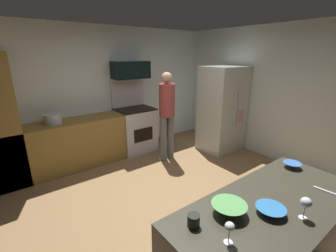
# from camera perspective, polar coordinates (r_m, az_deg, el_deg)

# --- Properties ---
(ground_plane) EXTENTS (5.20, 4.80, 0.02)m
(ground_plane) POSITION_cam_1_polar(r_m,az_deg,el_deg) (3.56, 1.58, -18.03)
(ground_plane) COLOR olive
(wall_back) EXTENTS (5.20, 0.12, 2.60)m
(wall_back) POSITION_cam_1_polar(r_m,az_deg,el_deg) (5.00, -15.46, 8.18)
(wall_back) COLOR silver
(wall_back) RESTS_ON ground
(wall_right) EXTENTS (0.12, 4.80, 2.60)m
(wall_right) POSITION_cam_1_polar(r_m,az_deg,el_deg) (4.97, 25.47, 7.06)
(wall_right) COLOR silver
(wall_right) RESTS_ON ground
(lower_cabinet_run) EXTENTS (2.40, 0.60, 0.90)m
(lower_cabinet_run) POSITION_cam_1_polar(r_m,az_deg,el_deg) (4.62, -23.25, -4.35)
(lower_cabinet_run) COLOR olive
(lower_cabinet_run) RESTS_ON ground
(oven_range) EXTENTS (0.76, 0.65, 1.57)m
(oven_range) POSITION_cam_1_polar(r_m,az_deg,el_deg) (5.05, -8.14, -0.37)
(oven_range) COLOR #BDBAC0
(oven_range) RESTS_ON ground
(microwave) EXTENTS (0.74, 0.38, 0.35)m
(microwave) POSITION_cam_1_polar(r_m,az_deg,el_deg) (4.90, -9.27, 13.62)
(microwave) COLOR black
(microwave) RESTS_ON oven_range
(refrigerator) EXTENTS (0.87, 0.73, 1.82)m
(refrigerator) POSITION_cam_1_polar(r_m,az_deg,el_deg) (5.10, 13.35, 4.03)
(refrigerator) COLOR beige
(refrigerator) RESTS_ON ground
(person_cook) EXTENTS (0.31, 0.30, 1.74)m
(person_cook) POSITION_cam_1_polar(r_m,az_deg,el_deg) (4.42, -0.28, 3.41)
(person_cook) COLOR slate
(person_cook) RESTS_ON ground
(counter_island) EXTENTS (1.86, 0.80, 0.90)m
(counter_island) POSITION_cam_1_polar(r_m,az_deg,el_deg) (2.43, 23.23, -25.84)
(counter_island) COLOR #373529
(counter_island) RESTS_ON ground
(mixing_bowl_large) EXTENTS (0.18, 0.18, 0.06)m
(mixing_bowl_large) POSITION_cam_1_polar(r_m,az_deg,el_deg) (2.81, 28.48, -8.56)
(mixing_bowl_large) COLOR #3769B8
(mixing_bowl_large) RESTS_ON counter_island
(mixing_bowl_small) EXTENTS (0.22, 0.22, 0.05)m
(mixing_bowl_small) POSITION_cam_1_polar(r_m,az_deg,el_deg) (2.01, 24.13, -18.62)
(mixing_bowl_small) COLOR #2A70AF
(mixing_bowl_small) RESTS_ON counter_island
(mixing_bowl_prep) EXTENTS (0.27, 0.27, 0.09)m
(mixing_bowl_prep) POSITION_cam_1_polar(r_m,az_deg,el_deg) (1.90, 14.90, -19.29)
(mixing_bowl_prep) COLOR #559851
(mixing_bowl_prep) RESTS_ON counter_island
(wine_glass_near) EXTENTS (0.08, 0.08, 0.18)m
(wine_glass_near) POSITION_cam_1_polar(r_m,az_deg,el_deg) (2.01, 31.12, -16.11)
(wine_glass_near) COLOR silver
(wine_glass_near) RESTS_ON counter_island
(wine_glass_mid) EXTENTS (0.06, 0.06, 0.16)m
(wine_glass_mid) POSITION_cam_1_polar(r_m,az_deg,el_deg) (1.63, 15.08, -23.34)
(wine_glass_mid) COLOR silver
(wine_glass_mid) RESTS_ON counter_island
(mug_coffee) EXTENTS (0.09, 0.09, 0.09)m
(mug_coffee) POSITION_cam_1_polar(r_m,az_deg,el_deg) (1.75, 6.37, -22.35)
(mug_coffee) COLOR black
(mug_coffee) RESTS_ON counter_island
(knife_chef) EXTENTS (0.04, 0.21, 0.01)m
(knife_chef) POSITION_cam_1_polar(r_m,az_deg,el_deg) (2.53, 34.83, -13.20)
(knife_chef) COLOR #B7BABF
(knife_chef) RESTS_ON counter_island
(stock_pot) EXTENTS (0.28, 0.28, 0.18)m
(stock_pot) POSITION_cam_1_polar(r_m,az_deg,el_deg) (4.42, -26.72, 1.60)
(stock_pot) COLOR #B2B2B8
(stock_pot) RESTS_ON lower_cabinet_run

